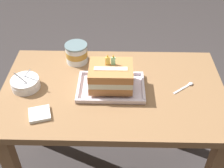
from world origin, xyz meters
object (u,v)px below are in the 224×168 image
Objects in this scene: foil_tray at (111,88)px; bowl_stack at (25,84)px; ice_cream_tub at (77,53)px; birthday_cake at (111,76)px; serving_spoon_near_tray at (187,86)px; napkin_pile at (40,114)px.

foil_tray is 0.41m from bowl_stack.
bowl_stack is at bearing -134.84° from ice_cream_tub.
birthday_cake is 0.29m from ice_cream_tub.
napkin_pile is (-0.68, -0.21, 0.00)m from serving_spoon_near_tray.
birthday_cake is 1.48× the size of bowl_stack.
foil_tray is 2.84× the size of serving_spoon_near_tray.
bowl_stack is 0.21m from napkin_pile.
foil_tray is 1.59× the size of birthday_cake.
napkin_pile is at bearing -106.17° from ice_cream_tub.
napkin_pile is (-0.30, -0.18, 0.00)m from foil_tray.
foil_tray is 0.37m from serving_spoon_near_tray.
birthday_cake is at bearing 30.68° from napkin_pile.
birthday_cake is 1.70× the size of ice_cream_tub.
napkin_pile is (0.10, -0.18, -0.02)m from bowl_stack.
birthday_cake is (-0.00, 0.00, 0.07)m from foil_tray.
bowl_stack is at bearing -178.07° from serving_spoon_near_tray.
napkin_pile is at bearing -162.89° from serving_spoon_near_tray.
birthday_cake is at bearing -0.11° from bowl_stack.
serving_spoon_near_tray is at bearing 17.11° from napkin_pile.
bowl_stack reaches higher than ice_cream_tub.
foil_tray is 0.07m from birthday_cake.
bowl_stack reaches higher than napkin_pile.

